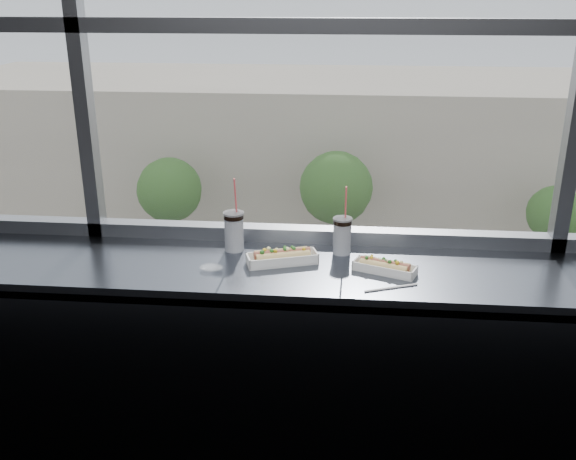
# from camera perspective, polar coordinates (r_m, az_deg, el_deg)

# --- Properties ---
(wall_back_lower) EXTENTS (6.00, 0.00, 6.00)m
(wall_back_lower) POSITION_cam_1_polar(r_m,az_deg,el_deg) (3.06, 2.65, -10.60)
(wall_back_lower) COLOR black
(wall_back_lower) RESTS_ON ground
(counter) EXTENTS (6.00, 0.55, 0.06)m
(counter) POSITION_cam_1_polar(r_m,az_deg,el_deg) (2.57, 2.53, -3.84)
(counter) COLOR slate
(counter) RESTS_ON ground
(counter_fascia) EXTENTS (6.00, 0.04, 1.04)m
(counter_fascia) POSITION_cam_1_polar(r_m,az_deg,el_deg) (2.62, 2.04, -16.61)
(counter_fascia) COLOR slate
(counter_fascia) RESTS_ON ground
(hotdog_tray_left) EXTENTS (0.30, 0.18, 0.07)m
(hotdog_tray_left) POSITION_cam_1_polar(r_m,az_deg,el_deg) (2.57, -0.52, -2.39)
(hotdog_tray_left) COLOR white
(hotdog_tray_left) RESTS_ON counter
(hotdog_tray_right) EXTENTS (0.26, 0.16, 0.06)m
(hotdog_tray_right) POSITION_cam_1_polar(r_m,az_deg,el_deg) (2.52, 8.59, -3.22)
(hotdog_tray_right) COLOR white
(hotdog_tray_right) RESTS_ON counter
(soda_cup_left) EXTENTS (0.09, 0.09, 0.32)m
(soda_cup_left) POSITION_cam_1_polar(r_m,az_deg,el_deg) (2.69, -4.82, 0.06)
(soda_cup_left) COLOR white
(soda_cup_left) RESTS_ON counter
(soda_cup_right) EXTENTS (0.08, 0.08, 0.30)m
(soda_cup_right) POSITION_cam_1_polar(r_m,az_deg,el_deg) (2.66, 4.84, -0.34)
(soda_cup_right) COLOR white
(soda_cup_right) RESTS_ON counter
(loose_straw) EXTENTS (0.20, 0.09, 0.01)m
(loose_straw) POSITION_cam_1_polar(r_m,az_deg,el_deg) (2.40, 9.15, -5.09)
(loose_straw) COLOR white
(loose_straw) RESTS_ON counter
(wrapper) EXTENTS (0.10, 0.07, 0.02)m
(wrapper) POSITION_cam_1_polar(r_m,az_deg,el_deg) (2.53, -6.84, -3.32)
(wrapper) COLOR silver
(wrapper) RESTS_ON counter
(plaza_ground) EXTENTS (120.00, 120.00, 0.00)m
(plaza_ground) POSITION_cam_1_polar(r_m,az_deg,el_deg) (47.95, 5.09, 4.65)
(plaza_ground) COLOR gray
(plaza_ground) RESTS_ON ground
(street_asphalt) EXTENTS (80.00, 10.00, 0.06)m
(street_asphalt) POSITION_cam_1_polar(r_m,az_deg,el_deg) (26.13, 4.50, -9.53)
(street_asphalt) COLOR black
(street_asphalt) RESTS_ON plaza_ground
(far_sidewalk) EXTENTS (80.00, 6.00, 0.04)m
(far_sidewalk) POSITION_cam_1_polar(r_m,az_deg,el_deg) (33.30, 4.79, -2.63)
(far_sidewalk) COLOR gray
(far_sidewalk) RESTS_ON plaza_ground
(far_building) EXTENTS (50.00, 14.00, 8.00)m
(far_building) POSITION_cam_1_polar(r_m,az_deg,el_deg) (41.63, 5.17, 7.87)
(far_building) COLOR #BCAE99
(far_building) RESTS_ON plaza_ground
(car_near_d) EXTENTS (2.46, 5.84, 1.94)m
(car_near_d) POSITION_cam_1_polar(r_m,az_deg,el_deg) (22.82, 18.37, -12.59)
(car_near_d) COLOR #AFB496
(car_near_d) RESTS_ON street_asphalt
(car_near_b) EXTENTS (3.19, 6.74, 2.19)m
(car_near_b) POSITION_cam_1_polar(r_m,az_deg,el_deg) (22.91, -10.59, -11.29)
(car_near_b) COLOR black
(car_near_b) RESTS_ON street_asphalt
(car_near_c) EXTENTS (3.77, 7.17, 2.28)m
(car_near_c) POSITION_cam_1_polar(r_m,az_deg,el_deg) (22.16, 0.62, -11.95)
(car_near_c) COLOR #5D0E02
(car_near_c) RESTS_ON street_asphalt
(car_far_b) EXTENTS (3.59, 6.97, 2.22)m
(car_far_b) POSITION_cam_1_polar(r_m,az_deg,el_deg) (29.23, 8.52, -3.76)
(car_far_b) COLOR maroon
(car_far_b) RESTS_ON street_asphalt
(car_far_a) EXTENTS (2.90, 5.94, 1.92)m
(car_far_a) POSITION_cam_1_polar(r_m,az_deg,el_deg) (31.28, -15.90, -2.99)
(car_far_a) COLOR #2D2B2B
(car_far_a) RESTS_ON street_asphalt
(pedestrian_b) EXTENTS (0.81, 0.61, 1.83)m
(pedestrian_b) POSITION_cam_1_polar(r_m,az_deg,el_deg) (33.28, 5.24, -0.92)
(pedestrian_b) COLOR #66605B
(pedestrian_b) RESTS_ON far_sidewalk
(pedestrian_a) EXTENTS (0.63, 0.84, 1.88)m
(pedestrian_a) POSITION_cam_1_polar(r_m,az_deg,el_deg) (33.12, -9.08, -1.16)
(pedestrian_a) COLOR #66605B
(pedestrian_a) RESTS_ON far_sidewalk
(pedestrian_c) EXTENTS (0.86, 0.65, 1.94)m
(pedestrian_c) POSITION_cam_1_polar(r_m,az_deg,el_deg) (33.38, 15.07, -1.42)
(pedestrian_c) COLOR #66605B
(pedestrian_c) RESTS_ON far_sidewalk
(tree_left) EXTENTS (3.32, 3.32, 5.19)m
(tree_left) POSITION_cam_1_polar(r_m,az_deg,el_deg) (33.32, -10.49, 3.51)
(tree_left) COLOR #47382B
(tree_left) RESTS_ON far_sidewalk
(tree_center) EXTENTS (3.66, 3.66, 5.72)m
(tree_center) POSITION_cam_1_polar(r_m,az_deg,el_deg) (31.98, 4.29, 3.75)
(tree_center) COLOR #47382B
(tree_center) RESTS_ON far_sidewalk
(tree_right) EXTENTS (2.72, 2.72, 4.25)m
(tree_right) POSITION_cam_1_polar(r_m,az_deg,el_deg) (33.85, 22.64, 1.37)
(tree_right) COLOR #47382B
(tree_right) RESTS_ON far_sidewalk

